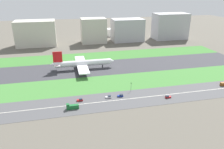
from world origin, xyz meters
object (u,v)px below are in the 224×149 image
object	(u,v)px
traffic_light	(131,86)
fuel_tank_centre	(125,31)
car_0	(168,97)
terminal_building	(36,33)
airliner	(82,63)
car_2	(121,96)
hangar_building	(93,31)
truck_0	(72,107)
office_tower	(127,30)
car_1	(80,100)
fuel_tank_west	(110,32)
cargo_warehouse	(170,26)
car_3	(109,97)

from	to	relation	value
traffic_light	fuel_tank_centre	bearing A→B (deg)	75.08
car_0	terminal_building	bearing A→B (deg)	-60.31
airliner	traffic_light	distance (m)	68.55
car_2	hangar_building	bearing A→B (deg)	87.79
traffic_light	hangar_building	xyz separation A→B (m)	(-3.80, 174.01, 13.81)
airliner	hangar_building	world-z (taller)	hangar_building
car_2	terminal_building	distance (m)	197.65
truck_0	office_tower	size ratio (longest dim) A/B	0.18
car_1	traffic_light	world-z (taller)	traffic_light
car_2	office_tower	distance (m)	192.31
car_1	fuel_tank_west	xyz separation A→B (m)	(73.04, 227.00, 5.11)
truck_0	cargo_warehouse	distance (m)	256.18
office_tower	fuel_tank_west	xyz separation A→B (m)	(-17.62, 45.00, -10.86)
hangar_building	cargo_warehouse	bearing A→B (deg)	0.00
car_0	truck_0	size ratio (longest dim) A/B	0.52
airliner	traffic_light	world-z (taller)	airliner
truck_0	traffic_light	distance (m)	51.04
cargo_warehouse	car_1	bearing A→B (deg)	-131.73
car_2	hangar_building	world-z (taller)	hangar_building
car_2	terminal_building	size ratio (longest dim) A/B	0.08
car_1	car_3	size ratio (longest dim) A/B	1.00
terminal_building	hangar_building	size ratio (longest dim) A/B	1.49
terminal_building	fuel_tank_centre	bearing A→B (deg)	17.31
terminal_building	cargo_warehouse	size ratio (longest dim) A/B	1.02
car_2	car_0	bearing A→B (deg)	-16.28
car_2	car_3	size ratio (longest dim) A/B	1.00
cargo_warehouse	fuel_tank_west	xyz separation A→B (m)	(-89.31, 45.00, -14.11)
traffic_light	terminal_building	size ratio (longest dim) A/B	0.13
office_tower	cargo_warehouse	distance (m)	71.77
airliner	car_0	size ratio (longest dim) A/B	14.77
office_tower	cargo_warehouse	bearing A→B (deg)	0.00
terminal_building	traffic_light	bearing A→B (deg)	-63.69
car_2	car_3	world-z (taller)	same
car_1	terminal_building	xyz separation A→B (m)	(-44.59, 182.00, 16.77)
terminal_building	cargo_warehouse	distance (m)	206.95
airliner	office_tower	world-z (taller)	office_tower
car_1	fuel_tank_centre	world-z (taller)	fuel_tank_centre
car_3	traffic_light	size ratio (longest dim) A/B	0.61
truck_0	hangar_building	distance (m)	197.64
car_3	fuel_tank_west	world-z (taller)	fuel_tank_west
car_2	airliner	bearing A→B (deg)	108.14
cargo_warehouse	fuel_tank_west	bearing A→B (deg)	153.26
truck_0	fuel_tank_west	world-z (taller)	fuel_tank_west
truck_0	cargo_warehouse	world-z (taller)	cargo_warehouse
traffic_light	car_2	bearing A→B (deg)	-143.53
car_1	terminal_building	world-z (taller)	terminal_building
truck_0	fuel_tank_west	bearing A→B (deg)	-108.50
car_2	cargo_warehouse	distance (m)	225.48
airliner	car_2	xyz separation A→B (m)	(22.27, -68.00, -5.31)
truck_0	office_tower	bearing A→B (deg)	-116.78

